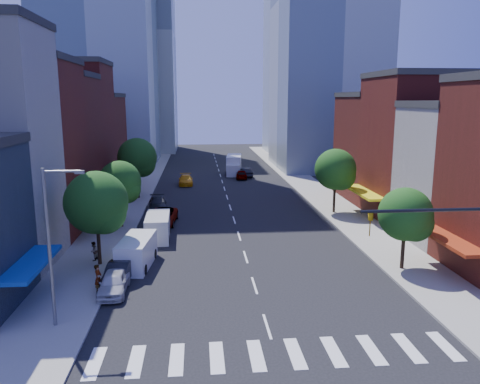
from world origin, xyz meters
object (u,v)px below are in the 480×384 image
(parked_car_rear, at_px, (158,204))
(parked_car_second, at_px, (118,273))
(pedestrian_near, at_px, (98,278))
(cargo_van_far, at_px, (158,227))
(box_truck, at_px, (234,165))
(cargo_van_near, at_px, (136,253))
(parked_car_front, at_px, (114,283))
(traffic_car_oncoming, at_px, (246,172))
(pedestrian_far, at_px, (94,251))
(traffic_car_far, at_px, (241,174))
(parked_car_third, at_px, (163,216))
(taxi, at_px, (186,180))

(parked_car_rear, bearing_deg, parked_car_second, -99.67)
(pedestrian_near, bearing_deg, parked_car_rear, 2.79)
(cargo_van_far, distance_m, box_truck, 38.71)
(cargo_van_near, relative_size, cargo_van_far, 1.04)
(parked_car_front, relative_size, box_truck, 0.54)
(cargo_van_far, xyz_separation_m, traffic_car_oncoming, (11.78, 34.40, -0.35))
(parked_car_rear, height_order, pedestrian_near, pedestrian_near)
(parked_car_rear, relative_size, pedestrian_far, 3.25)
(pedestrian_near, bearing_deg, traffic_car_oncoming, -9.93)
(parked_car_rear, bearing_deg, pedestrian_far, -108.73)
(traffic_car_oncoming, bearing_deg, parked_car_second, 69.68)
(parked_car_front, relative_size, pedestrian_far, 2.83)
(pedestrian_near, distance_m, pedestrian_far, 6.49)
(cargo_van_near, height_order, pedestrian_near, cargo_van_near)
(box_truck, height_order, pedestrian_near, box_truck)
(parked_car_rear, bearing_deg, cargo_van_near, -97.46)
(traffic_car_far, bearing_deg, box_truck, -76.26)
(box_truck, relative_size, pedestrian_far, 5.27)
(traffic_car_far, height_order, box_truck, box_truck)
(parked_car_rear, bearing_deg, parked_car_front, -99.48)
(traffic_car_oncoming, bearing_deg, parked_car_front, 70.29)
(parked_car_rear, relative_size, pedestrian_near, 2.68)
(parked_car_third, distance_m, box_truck, 33.58)
(parked_car_second, xyz_separation_m, pedestrian_far, (-2.63, 4.51, 0.20))
(cargo_van_far, relative_size, traffic_car_far, 1.24)
(cargo_van_far, bearing_deg, parked_car_second, -102.06)
(parked_car_third, distance_m, cargo_van_far, 5.33)
(cargo_van_near, bearing_deg, parked_car_front, -93.52)
(parked_car_front, relative_size, parked_car_second, 1.00)
(traffic_car_oncoming, xyz_separation_m, pedestrian_far, (-16.34, -40.34, 0.16))
(parked_car_rear, distance_m, cargo_van_near, 18.94)
(pedestrian_far, bearing_deg, pedestrian_near, 28.38)
(cargo_van_near, bearing_deg, cargo_van_far, 88.25)
(parked_car_rear, bearing_deg, traffic_car_oncoming, 53.69)
(cargo_van_near, distance_m, traffic_car_far, 41.29)
(parked_car_front, bearing_deg, traffic_car_far, 73.95)
(parked_car_second, bearing_deg, cargo_van_far, 84.41)
(parked_car_second, xyz_separation_m, taxi, (3.86, 38.33, 0.02))
(cargo_van_near, height_order, taxi, cargo_van_near)
(parked_car_rear, distance_m, box_truck, 27.93)
(pedestrian_near, bearing_deg, taxi, 0.67)
(taxi, relative_size, traffic_car_far, 1.18)
(taxi, height_order, pedestrian_near, pedestrian_near)
(cargo_van_near, height_order, cargo_van_far, cargo_van_near)
(parked_car_rear, height_order, traffic_car_far, traffic_car_far)
(traffic_car_far, height_order, pedestrian_far, pedestrian_far)
(box_truck, bearing_deg, cargo_van_near, -97.43)
(taxi, xyz_separation_m, box_truck, (8.04, 9.52, 0.77))
(parked_car_third, xyz_separation_m, pedestrian_near, (-3.00, -17.54, 0.29))
(parked_car_third, height_order, cargo_van_near, cargo_van_near)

